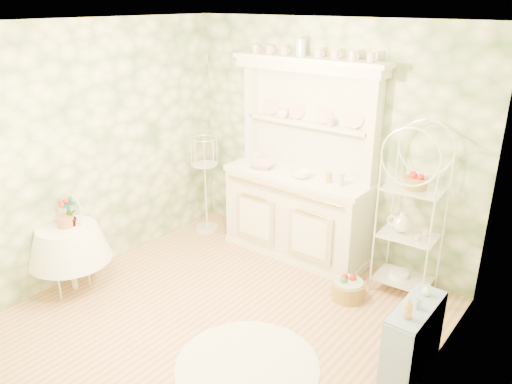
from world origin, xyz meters
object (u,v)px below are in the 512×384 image
Objects in this scene: cafe_chair at (60,245)px; birdcage_stand at (205,179)px; round_table at (71,256)px; side_shelf at (413,341)px; kitchen_dresser at (298,163)px; floor_basket at (348,288)px; bakers_rack at (412,209)px.

cafe_chair is 0.71× the size of birdcage_stand.
side_shelf is at bearing 16.75° from round_table.
kitchen_dresser is 1.49m from floor_basket.
kitchen_dresser reaches higher than floor_basket.
cafe_chair is at bearing -95.55° from birdcage_stand.
birdcage_stand is at bearing 159.68° from side_shelf.
bakers_rack is at bearing 50.77° from floor_basket.
round_table is at bearing -123.89° from kitchen_dresser.
kitchen_dresser is at bearing 145.62° from side_shelf.
cafe_chair is at bearing -166.76° from side_shelf.
round_table is 2.88m from floor_basket.
kitchen_dresser reaches higher than cafe_chair.
kitchen_dresser is at bearing 48.59° from cafe_chair.
birdcage_stand is (-2.65, -0.16, -0.23)m from bakers_rack.
side_shelf is 1.11m from floor_basket.
bakers_rack is 5.14× the size of floor_basket.
side_shelf reaches higher than floor_basket.
round_table is (-3.29, -0.99, 0.09)m from side_shelf.
round_table is at bearing 28.08° from cafe_chair.
birdcage_stand is at bearing -172.31° from kitchen_dresser.
floor_basket is at bearing -7.76° from birdcage_stand.
side_shelf is 3.52m from cafe_chair.
kitchen_dresser is 1.37m from birdcage_stand.
kitchen_dresser is 2.28× the size of cafe_chair.
floor_basket is (0.97, -0.48, -1.03)m from kitchen_dresser.
bakers_rack is 1.02m from floor_basket.
birdcage_stand is at bearing 86.52° from round_table.
bakers_rack reaches higher than floor_basket.
kitchen_dresser is at bearing 56.11° from round_table.
round_table is 0.53× the size of birdcage_stand.
bakers_rack is (1.36, -0.01, -0.21)m from kitchen_dresser.
kitchen_dresser is at bearing 153.63° from floor_basket.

